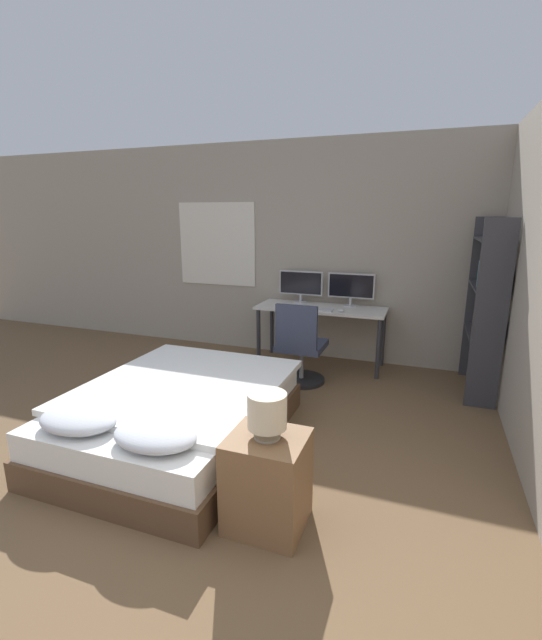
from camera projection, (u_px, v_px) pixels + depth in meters
name	position (u px, v px, depth m)	size (l,w,h in m)	color
ground_plane	(155.00, 581.00, 2.18)	(20.00, 20.00, 0.00)	brown
wall_back	(328.00, 252.00, 5.31)	(12.00, 0.08, 2.70)	#9E9384
bed	(178.00, 415.00, 3.45)	(1.50, 1.98, 0.55)	brown
nightstand	(267.00, 481.00, 2.51)	(0.45, 0.41, 0.57)	brown
bedside_lamp	(267.00, 411.00, 2.41)	(0.23, 0.23, 0.27)	gray
desk	(321.00, 315.00, 5.15)	(1.54, 0.57, 0.73)	beige
monitor_left	(301.00, 284.00, 5.35)	(0.55, 0.16, 0.40)	#B7B7BC
monitor_right	(351.00, 287.00, 5.14)	(0.55, 0.16, 0.40)	#B7B7BC
keyboard	(318.00, 310.00, 4.96)	(0.37, 0.13, 0.02)	#B7B7BC
computer_mouse	(341.00, 311.00, 4.87)	(0.07, 0.05, 0.04)	#B7B7BC
office_chair	(300.00, 351.00, 4.64)	(0.52, 0.52, 0.91)	black
bookshelf	(487.00, 300.00, 4.20)	(0.28, 0.90, 1.79)	#333338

